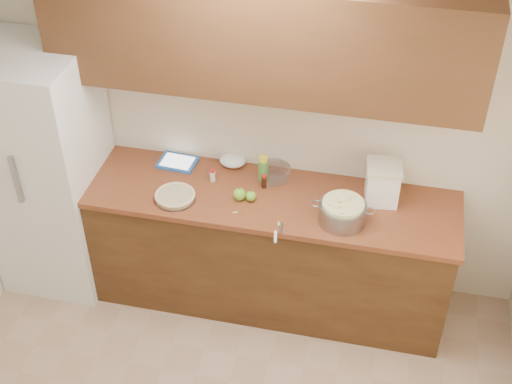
% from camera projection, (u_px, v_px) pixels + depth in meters
% --- Properties ---
extents(room_shell, '(3.60, 3.60, 3.60)m').
position_uv_depth(room_shell, '(185.00, 327.00, 3.25)').
color(room_shell, tan).
rests_on(room_shell, ground).
extents(counter_run, '(2.64, 0.68, 0.92)m').
position_uv_depth(counter_run, '(255.00, 246.00, 4.90)').
color(counter_run, '#543417').
rests_on(counter_run, ground).
extents(upper_cabinets, '(2.60, 0.34, 0.70)m').
position_uv_depth(upper_cabinets, '(261.00, 38.00, 4.09)').
color(upper_cabinets, '#542E19').
rests_on(upper_cabinets, room_shell).
extents(fridge, '(0.70, 0.70, 1.80)m').
position_uv_depth(fridge, '(48.00, 171.00, 4.84)').
color(fridge, white).
rests_on(fridge, ground).
extents(pie, '(0.27, 0.27, 0.04)m').
position_uv_depth(pie, '(175.00, 196.00, 4.56)').
color(pie, silver).
rests_on(pie, counter_run).
extents(colander, '(0.39, 0.30, 0.15)m').
position_uv_depth(colander, '(343.00, 212.00, 4.37)').
color(colander, gray).
rests_on(colander, counter_run).
extents(flour_canister, '(0.24, 0.24, 0.27)m').
position_uv_depth(flour_canister, '(383.00, 183.00, 4.49)').
color(flour_canister, white).
rests_on(flour_canister, counter_run).
extents(tablet, '(0.27, 0.21, 0.02)m').
position_uv_depth(tablet, '(177.00, 162.00, 4.87)').
color(tablet, '#2359AA').
rests_on(tablet, counter_run).
extents(paring_knife, '(0.05, 0.20, 0.02)m').
position_uv_depth(paring_knife, '(276.00, 236.00, 4.29)').
color(paring_knife, gray).
rests_on(paring_knife, counter_run).
extents(lemon_bottle, '(0.07, 0.07, 0.18)m').
position_uv_depth(lemon_bottle, '(263.00, 169.00, 4.69)').
color(lemon_bottle, '#4C8C38').
rests_on(lemon_bottle, counter_run).
extents(cinnamon_shaker, '(0.04, 0.04, 0.09)m').
position_uv_depth(cinnamon_shaker, '(213.00, 176.00, 4.70)').
color(cinnamon_shaker, beige).
rests_on(cinnamon_shaker, counter_run).
extents(vanilla_bottle, '(0.03, 0.03, 0.10)m').
position_uv_depth(vanilla_bottle, '(264.00, 182.00, 4.64)').
color(vanilla_bottle, black).
rests_on(vanilla_bottle, counter_run).
extents(mixing_bowl, '(0.22, 0.22, 0.08)m').
position_uv_depth(mixing_bowl, '(274.00, 172.00, 4.73)').
color(mixing_bowl, silver).
rests_on(mixing_bowl, counter_run).
extents(paper_towel, '(0.19, 0.16, 0.07)m').
position_uv_depth(paper_towel, '(233.00, 161.00, 4.84)').
color(paper_towel, white).
rests_on(paper_towel, counter_run).
extents(apple_left, '(0.08, 0.08, 0.10)m').
position_uv_depth(apple_left, '(239.00, 194.00, 4.55)').
color(apple_left, '#69AA28').
rests_on(apple_left, counter_run).
extents(apple_center, '(0.07, 0.07, 0.08)m').
position_uv_depth(apple_center, '(251.00, 196.00, 4.54)').
color(apple_center, '#69AA28').
rests_on(apple_center, counter_run).
extents(peel_a, '(0.04, 0.06, 0.00)m').
position_uv_depth(peel_a, '(240.00, 198.00, 4.58)').
color(peel_a, '#8AAF55').
rests_on(peel_a, counter_run).
extents(peel_b, '(0.03, 0.04, 0.00)m').
position_uv_depth(peel_b, '(279.00, 224.00, 4.39)').
color(peel_b, '#8AAF55').
rests_on(peel_b, counter_run).
extents(peel_c, '(0.03, 0.02, 0.00)m').
position_uv_depth(peel_c, '(235.00, 212.00, 4.47)').
color(peel_c, '#8AAF55').
rests_on(peel_c, counter_run).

